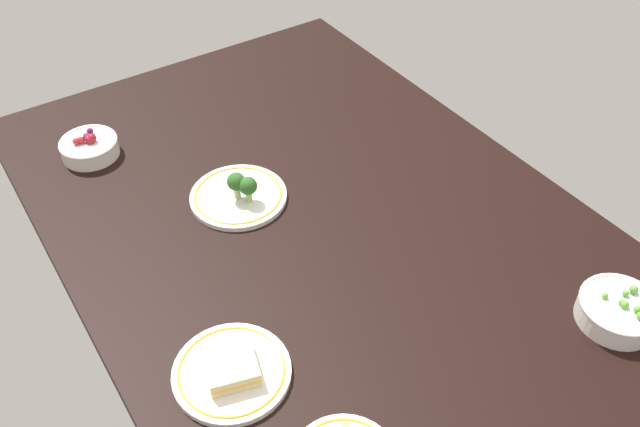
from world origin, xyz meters
TOP-DOWN VIEW (x-y plane):
  - dining_table at (0.00, 0.00)cm, footprint 152.70×101.61cm
  - plate_sandwich at (-23.62, 33.58)cm, footprint 20.30×20.30cm
  - bowl_berries at (48.63, 32.36)cm, footprint 13.44×13.44cm
  - plate_broccoli at (15.36, 10.92)cm, footprint 21.16×21.16cm
  - bowl_peas at (-51.71, -30.35)cm, footprint 14.78×14.78cm

SIDE VIEW (x-z plane):
  - dining_table at x=0.00cm, z-range 0.00..4.00cm
  - plate_sandwich at x=-23.62cm, z-range 3.11..7.50cm
  - plate_broccoli at x=15.36cm, z-range 1.67..9.25cm
  - bowl_berries at x=48.63cm, z-range 3.43..9.31cm
  - bowl_peas at x=-51.71cm, z-range 3.59..9.43cm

